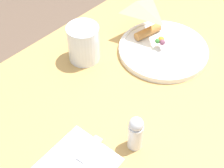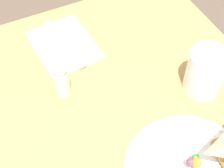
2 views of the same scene
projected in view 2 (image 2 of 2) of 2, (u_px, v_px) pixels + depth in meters
name	position (u px, v px, depth m)	size (l,w,h in m)	color
milk_glass	(206.00, 73.00, 0.74)	(0.09, 0.09, 0.10)	white
napkin_folded	(64.00, 45.00, 0.86)	(0.19, 0.15, 0.00)	white
butter_knife	(66.00, 46.00, 0.85)	(0.19, 0.04, 0.01)	#B2B2B7
salt_shaker	(61.00, 79.00, 0.73)	(0.03, 0.03, 0.09)	silver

